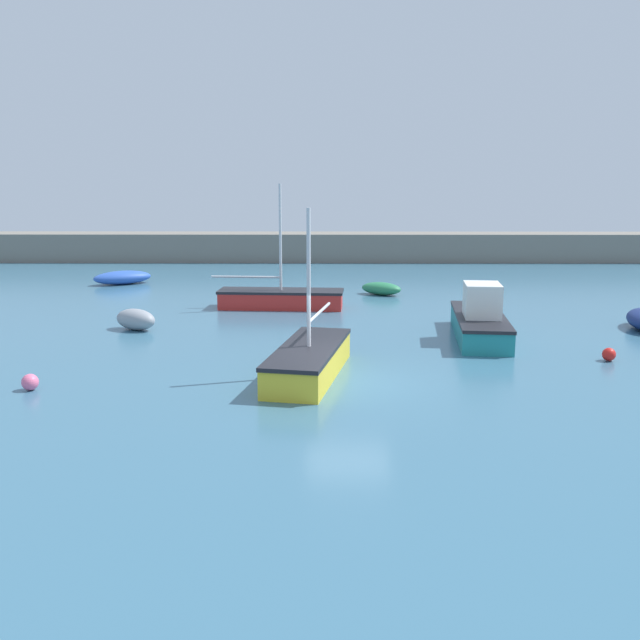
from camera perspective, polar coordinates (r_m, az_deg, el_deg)
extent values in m
cube|color=#38667F|center=(21.07, 2.26, -5.34)|extent=(120.00, 120.00, 0.20)
cube|color=slate|center=(52.28, 1.16, 5.86)|extent=(58.23, 3.10, 2.03)
cube|color=red|center=(33.14, -3.14, 1.59)|extent=(5.75, 2.02, 0.73)
cube|color=black|center=(33.07, -3.14, 2.32)|extent=(5.86, 2.06, 0.12)
cylinder|color=silver|center=(32.78, -3.19, 6.51)|extent=(0.12, 0.12, 4.97)
cylinder|color=silver|center=(33.22, -5.94, 3.45)|extent=(3.25, 0.31, 0.10)
ellipsoid|color=#2D56B7|center=(42.15, -15.52, 3.30)|extent=(3.49, 2.79, 0.77)
cube|color=yellow|center=(21.67, -0.89, -3.46)|extent=(2.66, 5.66, 0.82)
cube|color=black|center=(21.56, -0.90, -2.26)|extent=(2.71, 5.77, 0.12)
cylinder|color=silver|center=(21.17, -0.91, 3.20)|extent=(0.12, 0.12, 4.26)
cylinder|color=silver|center=(22.99, -0.03, 0.63)|extent=(0.72, 3.29, 0.10)
ellipsoid|color=#287A4C|center=(37.02, 4.92, 2.52)|extent=(2.39, 1.96, 0.66)
ellipsoid|color=gray|center=(29.21, -14.53, 0.05)|extent=(2.06, 1.70, 0.84)
cube|color=teal|center=(27.56, 12.64, -0.60)|extent=(2.37, 6.09, 0.78)
cube|color=black|center=(27.47, 12.68, 0.32)|extent=(2.41, 6.21, 0.12)
cube|color=silver|center=(26.93, 12.84, 1.43)|extent=(1.45, 1.80, 1.36)
sphere|color=red|center=(25.36, 22.11, -2.57)|extent=(0.44, 0.44, 0.44)
sphere|color=#EA668C|center=(21.90, -22.18, -4.63)|extent=(0.47, 0.47, 0.47)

